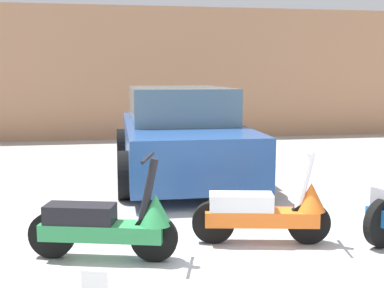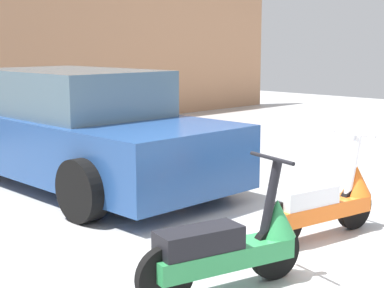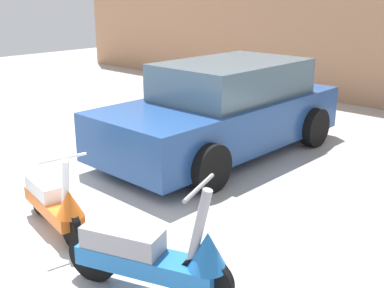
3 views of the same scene
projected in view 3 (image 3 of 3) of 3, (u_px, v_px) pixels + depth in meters
name	position (u px, v px, depth m)	size (l,w,h in m)	color
wall_back	(355.00, 30.00, 10.91)	(19.60, 0.12, 3.43)	tan
scooter_front_right	(54.00, 202.00, 5.29)	(1.38, 0.56, 0.97)	black
scooter_front_center	(154.00, 255.00, 4.13)	(1.53, 0.80, 1.11)	black
car_rear_left	(224.00, 110.00, 7.83)	(2.13, 4.37, 1.48)	navy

